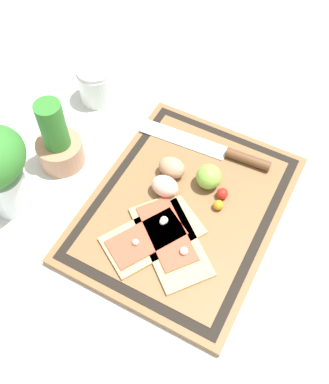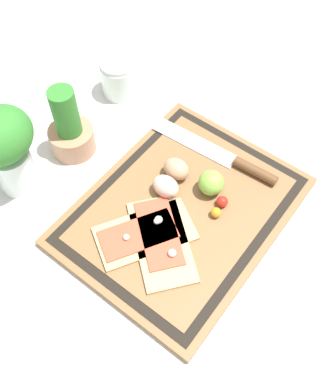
# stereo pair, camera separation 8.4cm
# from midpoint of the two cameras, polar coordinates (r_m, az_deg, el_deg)

# --- Properties ---
(ground_plane) EXTENTS (6.00, 6.00, 0.00)m
(ground_plane) POSITION_cam_midpoint_polar(r_m,az_deg,el_deg) (0.94, 4.82, -2.88)
(ground_plane) COLOR silver
(cutting_board) EXTENTS (0.47, 0.37, 0.02)m
(cutting_board) POSITION_cam_midpoint_polar(r_m,az_deg,el_deg) (0.93, 4.86, -2.57)
(cutting_board) COLOR brown
(cutting_board) RESTS_ON ground_plane
(pizza_slice_near) EXTENTS (0.20, 0.22, 0.02)m
(pizza_slice_near) POSITION_cam_midpoint_polar(r_m,az_deg,el_deg) (0.88, 2.33, -6.25)
(pizza_slice_near) COLOR tan
(pizza_slice_near) RESTS_ON cutting_board
(pizza_slice_far) EXTENTS (0.22, 0.18, 0.02)m
(pizza_slice_far) POSITION_cam_midpoint_polar(r_m,az_deg,el_deg) (0.88, 0.05, -5.48)
(pizza_slice_far) COLOR tan
(pizza_slice_far) RESTS_ON cutting_board
(knife) EXTENTS (0.05, 0.31, 0.02)m
(knife) POSITION_cam_midpoint_polar(r_m,az_deg,el_deg) (1.00, 11.20, 3.73)
(knife) COLOR silver
(knife) RESTS_ON cutting_board
(egg_brown) EXTENTS (0.04, 0.06, 0.04)m
(egg_brown) POSITION_cam_midpoint_polar(r_m,az_deg,el_deg) (0.95, 4.04, 2.77)
(egg_brown) COLOR tan
(egg_brown) RESTS_ON cutting_board
(egg_pink) EXTENTS (0.04, 0.06, 0.04)m
(egg_pink) POSITION_cam_midpoint_polar(r_m,az_deg,el_deg) (0.92, 2.76, 0.55)
(egg_pink) COLOR beige
(egg_pink) RESTS_ON cutting_board
(lime) EXTENTS (0.05, 0.05, 0.05)m
(lime) POSITION_cam_midpoint_polar(r_m,az_deg,el_deg) (0.93, 8.52, 0.98)
(lime) COLOR #7FB742
(lime) RESTS_ON cutting_board
(cherry_tomato_red) EXTENTS (0.02, 0.02, 0.02)m
(cherry_tomato_red) POSITION_cam_midpoint_polar(r_m,az_deg,el_deg) (0.93, 9.92, -1.39)
(cherry_tomato_red) COLOR red
(cherry_tomato_red) RESTS_ON cutting_board
(cherry_tomato_yellow) EXTENTS (0.02, 0.02, 0.02)m
(cherry_tomato_yellow) POSITION_cam_midpoint_polar(r_m,az_deg,el_deg) (0.91, 9.18, -2.78)
(cherry_tomato_yellow) COLOR orange
(cherry_tomato_yellow) RESTS_ON cutting_board
(herb_pot) EXTENTS (0.10, 0.10, 0.17)m
(herb_pot) POSITION_cam_midpoint_polar(r_m,az_deg,el_deg) (1.00, -9.57, 7.57)
(herb_pot) COLOR #AD7A5B
(herb_pot) RESTS_ON ground_plane
(sauce_jar) EXTENTS (0.09, 0.09, 0.09)m
(sauce_jar) POSITION_cam_midpoint_polar(r_m,az_deg,el_deg) (1.13, -3.60, 14.00)
(sauce_jar) COLOR silver
(sauce_jar) RESTS_ON ground_plane
(herb_glass) EXTENTS (0.14, 0.12, 0.21)m
(herb_glass) POSITION_cam_midpoint_polar(r_m,az_deg,el_deg) (0.92, -17.28, 5.42)
(herb_glass) COLOR silver
(herb_glass) RESTS_ON ground_plane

